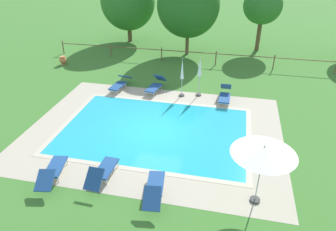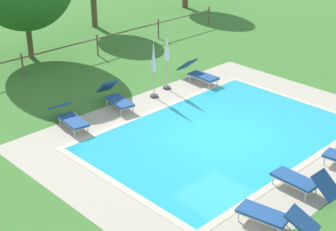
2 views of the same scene
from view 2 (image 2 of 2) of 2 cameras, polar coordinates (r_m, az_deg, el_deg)
The scene contains 12 objects.
ground_plane at distance 17.60m, azimuth 5.87°, elevation -2.19°, with size 160.00×160.00×0.00m, color #3D752D.
pool_deck_paving at distance 17.60m, azimuth 5.87°, elevation -2.18°, with size 12.06×9.20×0.01m, color #B2A893.
swimming_pool_water at distance 17.60m, azimuth 5.87°, elevation -2.18°, with size 8.70×5.84×0.01m, color #23A8C1.
pool_coping_rim at distance 17.60m, azimuth 5.87°, elevation -2.16°, with size 9.18×6.32×0.01m.
sun_lounger_north_near_steps at distance 21.95m, azimuth 3.41°, elevation 4.73°, with size 0.61×1.98×0.86m.
sun_lounger_north_mid at distance 14.80m, azimuth 14.81°, elevation -7.07°, with size 0.66×2.00×0.86m.
sun_lounger_north_far at distance 19.61m, azimuth -5.82°, elevation 2.04°, with size 0.93×2.04×0.89m.
sun_lounger_south_near_corner at distance 18.33m, azimuth -10.90°, elevation -0.12°, with size 0.87×2.12×0.73m.
sun_lounger_south_mid at distance 13.30m, azimuth 11.69°, elevation -10.90°, with size 0.97×2.14×0.74m.
patio_umbrella_closed_row_west at distance 19.98m, azimuth -1.60°, elevation 5.84°, with size 0.32×0.32×2.34m.
patio_umbrella_closed_row_mid_west at distance 20.74m, azimuth -0.14°, elevation 7.06°, with size 0.32×0.32×2.40m.
perimeter_fence at distance 24.17m, azimuth -11.71°, elevation 7.04°, with size 20.35×0.08×1.05m.
Camera 2 is at (-12.11, -9.85, 8.12)m, focal length 54.96 mm.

